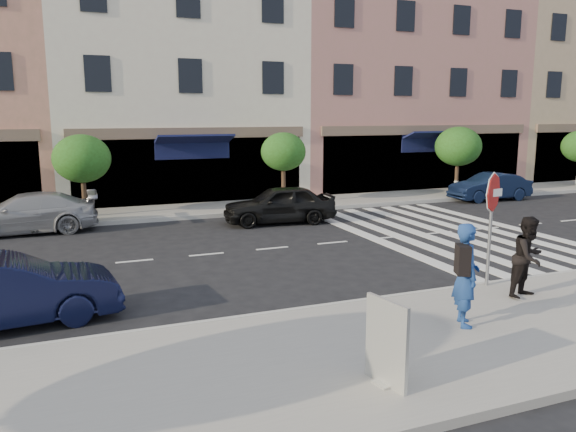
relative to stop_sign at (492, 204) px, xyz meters
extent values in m
plane|color=black|center=(-3.09, 1.67, -2.01)|extent=(120.00, 120.00, 0.00)
cube|color=gray|center=(-3.09, -2.08, -1.94)|extent=(60.00, 4.50, 0.15)
cube|color=gray|center=(-3.09, 12.67, -1.94)|extent=(60.00, 3.00, 0.15)
cube|color=beige|center=(-3.59, 18.67, 3.49)|extent=(11.00, 9.00, 11.00)
cube|color=#B06F69|center=(8.41, 18.67, 4.49)|extent=(13.00, 9.00, 13.00)
cube|color=tan|center=(20.91, 18.67, 3.99)|extent=(12.00, 9.00, 12.00)
cylinder|color=#473323|center=(-8.09, 12.47, -1.06)|extent=(0.18, 0.18, 1.60)
cylinder|color=silver|center=(-8.09, 12.47, -1.56)|extent=(0.20, 0.20, 0.60)
ellipsoid|color=#244C15|center=(-8.09, 12.47, 0.31)|extent=(2.10, 2.10, 1.79)
cylinder|color=#473323|center=(-0.09, 12.47, -1.01)|extent=(0.18, 0.18, 1.71)
cylinder|color=silver|center=(-0.09, 12.47, -1.56)|extent=(0.20, 0.20, 0.60)
ellipsoid|color=#244C15|center=(-0.09, 12.47, 0.37)|extent=(1.90, 1.90, 1.62)
cylinder|color=#473323|center=(8.91, 12.47, -1.04)|extent=(0.18, 0.18, 1.65)
cylinder|color=silver|center=(8.91, 12.47, -1.56)|extent=(0.20, 0.20, 0.60)
ellipsoid|color=#244C15|center=(8.91, 12.47, 0.39)|extent=(2.20, 2.20, 1.87)
cylinder|color=gray|center=(0.00, 0.02, -0.70)|extent=(0.08, 0.08, 2.33)
cylinder|color=white|center=(0.00, 0.01, 0.25)|extent=(0.90, 0.16, 0.91)
cylinder|color=#9E1411|center=(0.00, -0.01, 0.25)|extent=(0.84, 0.16, 0.85)
cube|color=white|center=(0.00, -0.04, 0.25)|extent=(0.47, 0.09, 0.17)
imported|color=navy|center=(-2.06, -1.75, -0.91)|extent=(0.70, 0.82, 1.90)
imported|color=black|center=(0.23, -0.92, -1.00)|extent=(0.99, 0.86, 1.72)
cube|color=beige|center=(-4.62, -3.21, -1.84)|extent=(0.34, 0.34, 0.04)
cube|color=beige|center=(-4.62, -3.21, -1.23)|extent=(0.21, 0.82, 1.26)
cube|color=#D88C3F|center=(-4.58, -3.21, -1.18)|extent=(0.15, 0.67, 0.97)
imported|color=black|center=(-9.93, 1.68, -1.32)|extent=(4.33, 1.90, 1.38)
imported|color=gray|center=(-10.03, 10.77, -1.34)|extent=(4.64, 1.93, 1.34)
imported|color=black|center=(-1.50, 9.27, -1.32)|extent=(4.23, 2.05, 1.39)
imported|color=black|center=(9.47, 10.77, -1.38)|extent=(3.86, 1.42, 1.26)
camera|label=1|loc=(-8.67, -9.64, 1.97)|focal=35.00mm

